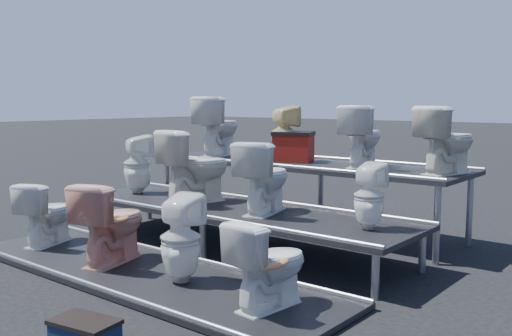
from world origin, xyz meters
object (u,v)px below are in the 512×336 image
Objects in this scene: toilet_4 at (137,164)px; toilet_9 at (284,133)px; toilet_2 at (181,239)px; toilet_11 at (447,140)px; toilet_6 at (264,177)px; toilet_8 at (218,126)px; red_crate at (293,149)px; step_stool at (85,335)px; toilet_1 at (111,222)px; toilet_0 at (47,213)px; toilet_7 at (369,196)px; toilet_5 at (196,166)px; toilet_3 at (269,263)px; toilet_10 at (362,136)px.

toilet_9 reaches higher than toilet_4.
toilet_11 reaches higher than toilet_2.
toilet_6 is 0.92× the size of toilet_8.
red_crate is (1.32, -0.01, -0.25)m from toilet_8.
step_stool is at bearing 104.85° from toilet_8.
toilet_4 is at bearing -63.58° from toilet_1.
toilet_7 is at bearing -178.37° from toilet_0.
toilet_8 reaches higher than toilet_0.
toilet_11 reaches higher than toilet_1.
toilet_8 is 1.16× the size of toilet_9.
toilet_4 is at bearing -13.70° from toilet_6.
toilet_1 is 0.95× the size of toilet_5.
toilet_11 is (0.37, 2.60, 0.82)m from toilet_3.
toilet_11 is (3.29, 0.00, -0.05)m from toilet_8.
toilet_9 is at bearing -75.35° from toilet_6.
toilet_5 reaches higher than toilet_6.
toilet_9 reaches higher than toilet_5.
toilet_3 is 0.90× the size of toilet_6.
toilet_10 reaches higher than toilet_6.
toilet_3 is 1.36m from toilet_7.
toilet_9 is (1.16, 0.00, -0.06)m from toilet_8.
toilet_9 is at bearing 154.80° from red_crate.
toilet_3 is 1.48× the size of red_crate.
toilet_10 is at bearing 80.67° from step_stool.
toilet_6 is 1.63× the size of red_crate.
toilet_0 is at bearing 83.41° from toilet_9.
toilet_3 is 0.81× the size of toilet_5.
toilet_5 reaches higher than toilet_1.
toilet_7 is (2.23, 0.00, -0.12)m from toilet_5.
toilet_8 reaches higher than step_stool.
toilet_5 reaches higher than red_crate.
toilet_7 is (2.09, 1.30, 0.31)m from toilet_1.
toilet_1 is 1.30× the size of toilet_7.
toilet_8 reaches higher than toilet_5.
toilet_8 is at bearing 14.26° from toilet_11.
toilet_6 reaches higher than step_stool.
toilet_8 is 1.78× the size of red_crate.
toilet_7 is at bearing 109.19° from toilet_10.
toilet_8 is (-0.85, 1.30, 0.39)m from toilet_5.
toilet_3 is 3.42m from toilet_4.
toilet_4 reaches higher than toilet_2.
toilet_2 is 1.66× the size of red_crate.
toilet_1 is at bearing -12.68° from toilet_2.
toilet_5 is at bearing 110.41° from step_stool.
toilet_11 is at bearing 65.90° from step_stool.
toilet_11 reaches higher than toilet_3.
red_crate is (0.33, 2.59, 0.57)m from toilet_1.
toilet_2 is 1.02× the size of toilet_6.
red_crate is at bearing -113.26° from toilet_1.
toilet_8 is (-1.96, 2.60, 0.83)m from toilet_2.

